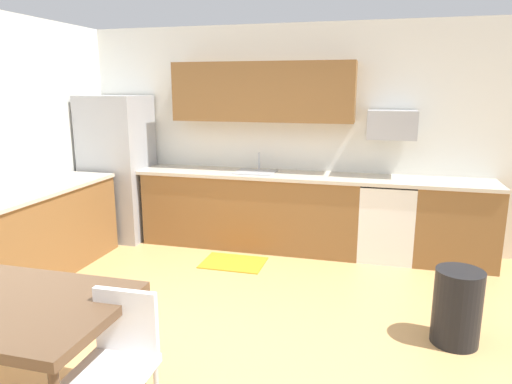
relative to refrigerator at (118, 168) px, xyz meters
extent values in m
plane|color=tan|center=(2.18, -2.22, -0.93)|extent=(12.00, 12.00, 0.00)
cube|color=silver|center=(2.18, 0.43, 0.42)|extent=(5.80, 0.10, 2.70)
cube|color=brown|center=(1.76, 0.08, -0.48)|extent=(2.67, 0.60, 0.90)
cube|color=brown|center=(4.14, 0.08, -0.48)|extent=(0.88, 0.60, 0.90)
cube|color=brown|center=(-0.12, -1.42, -0.48)|extent=(0.60, 2.00, 0.90)
cube|color=beige|center=(2.18, 0.08, -0.01)|extent=(4.80, 0.64, 0.04)
cube|color=beige|center=(-0.12, -1.42, -0.01)|extent=(0.64, 2.00, 0.04)
cube|color=brown|center=(1.88, 0.21, 0.97)|extent=(2.20, 0.34, 0.70)
cube|color=#9EA0A5|center=(0.00, 0.00, 0.00)|extent=(0.76, 0.70, 1.85)
cube|color=white|center=(3.40, 0.08, -0.49)|extent=(0.60, 0.60, 0.88)
cube|color=black|center=(3.40, 0.08, -0.03)|extent=(0.60, 0.60, 0.03)
cube|color=#9EA0A5|center=(3.40, 0.18, 0.62)|extent=(0.54, 0.36, 0.32)
cube|color=#A5A8AD|center=(1.83, 0.08, -0.05)|extent=(0.48, 0.40, 0.14)
cylinder|color=#B2B5BA|center=(1.83, 0.26, 0.11)|extent=(0.02, 0.02, 0.24)
cube|color=brown|center=(1.22, -3.30, -0.19)|extent=(1.40, 0.90, 0.06)
cylinder|color=brown|center=(1.86, -2.91, -0.57)|extent=(0.05, 0.05, 0.71)
cube|color=white|center=(1.93, -3.34, -0.48)|extent=(0.41, 0.41, 0.05)
cube|color=white|center=(1.93, -3.16, -0.28)|extent=(0.38, 0.05, 0.40)
cylinder|color=black|center=(3.92, -1.72, -0.63)|extent=(0.36, 0.36, 0.60)
cube|color=orange|center=(1.74, -0.57, -0.92)|extent=(0.70, 0.50, 0.01)
camera|label=1|loc=(3.25, -5.27, 1.03)|focal=32.34mm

